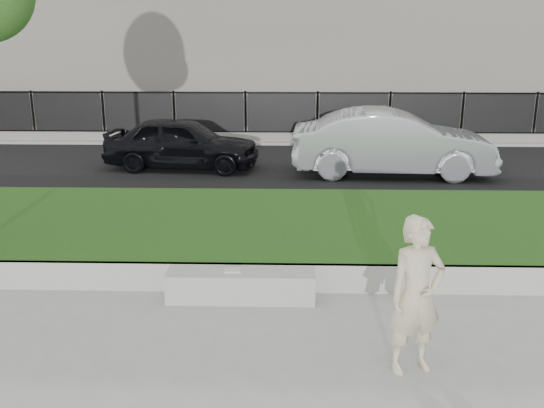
{
  "coord_description": "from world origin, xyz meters",
  "views": [
    {
      "loc": [
        0.72,
        -6.56,
        3.46
      ],
      "look_at": [
        0.51,
        1.2,
        1.2
      ],
      "focal_mm": 40.0,
      "sensor_mm": 36.0,
      "label": 1
    }
  ],
  "objects_px": {
    "stone_bench": "(241,285)",
    "man": "(416,296)",
    "book": "(232,270)",
    "car_dark": "(182,143)",
    "car_silver": "(392,143)"
  },
  "relations": [
    {
      "from": "stone_bench",
      "to": "man",
      "type": "relative_size",
      "value": 1.16
    },
    {
      "from": "book",
      "to": "car_dark",
      "type": "height_order",
      "value": "car_dark"
    },
    {
      "from": "book",
      "to": "car_dark",
      "type": "relative_size",
      "value": 0.06
    },
    {
      "from": "man",
      "to": "book",
      "type": "xyz_separation_m",
      "value": [
        -2.04,
        1.66,
        -0.43
      ]
    },
    {
      "from": "stone_bench",
      "to": "car_silver",
      "type": "height_order",
      "value": "car_silver"
    },
    {
      "from": "book",
      "to": "car_dark",
      "type": "distance_m",
      "value": 7.8
    },
    {
      "from": "car_dark",
      "to": "car_silver",
      "type": "height_order",
      "value": "car_silver"
    },
    {
      "from": "stone_bench",
      "to": "book",
      "type": "height_order",
      "value": "book"
    },
    {
      "from": "man",
      "to": "car_silver",
      "type": "relative_size",
      "value": 0.35
    },
    {
      "from": "man",
      "to": "car_silver",
      "type": "xyz_separation_m",
      "value": [
        1.17,
        8.67,
        -0.02
      ]
    },
    {
      "from": "book",
      "to": "car_dark",
      "type": "bearing_deg",
      "value": 98.42
    },
    {
      "from": "stone_bench",
      "to": "book",
      "type": "relative_size",
      "value": 9.06
    },
    {
      "from": "car_dark",
      "to": "car_silver",
      "type": "distance_m",
      "value": 5.18
    },
    {
      "from": "book",
      "to": "car_silver",
      "type": "distance_m",
      "value": 7.72
    },
    {
      "from": "stone_bench",
      "to": "car_dark",
      "type": "bearing_deg",
      "value": 105.23
    }
  ]
}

